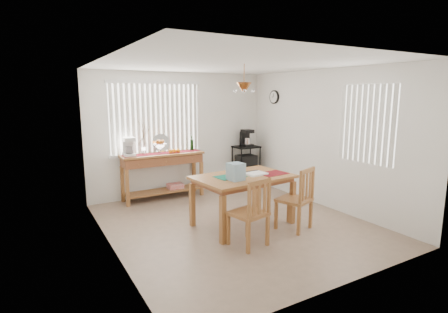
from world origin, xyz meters
TOP-DOWN VIEW (x-y plane):
  - ground at (0.00, 0.00)m, footprint 4.00×4.50m
  - room_shell at (0.00, 0.02)m, footprint 4.20×4.70m
  - sideboard at (-0.51, 1.99)m, footprint 1.69×0.48m
  - sideboard_items at (-0.80, 2.01)m, footprint 1.61×0.40m
  - wire_cart at (1.53, 1.99)m, footprint 0.56×0.45m
  - cart_items at (1.53, 2.00)m, footprint 0.22×0.27m
  - dining_table at (0.09, -0.09)m, footprint 1.64×1.14m
  - table_items at (-0.05, -0.24)m, footprint 1.23×0.53m
  - chair_left at (-0.28, -0.85)m, footprint 0.55×0.55m
  - chair_right at (0.71, -0.69)m, footprint 0.60×0.60m

SIDE VIEW (x-z plane):
  - ground at x=0.00m, z-range -0.01..0.00m
  - chair_left at x=-0.28m, z-range -0.01..0.99m
  - chair_right at x=0.71m, z-range -0.01..1.01m
  - wire_cart at x=1.53m, z-range 0.10..1.05m
  - sideboard at x=-0.51m, z-range 0.24..1.19m
  - dining_table at x=0.09m, z-range 0.32..1.15m
  - table_items at x=-0.05m, z-range 0.80..1.07m
  - sideboard_items at x=-0.80m, z-range 0.74..1.46m
  - cart_items at x=1.53m, z-range 0.93..1.33m
  - room_shell at x=0.00m, z-range 0.34..3.04m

